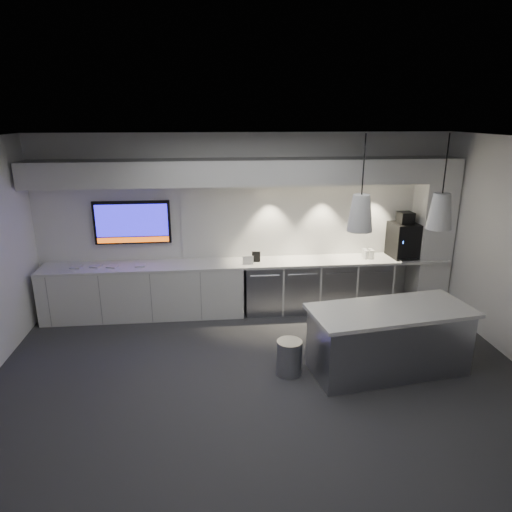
{
  "coord_description": "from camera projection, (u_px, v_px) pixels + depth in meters",
  "views": [
    {
      "loc": [
        -0.61,
        -5.1,
        3.27
      ],
      "look_at": [
        0.03,
        1.1,
        1.33
      ],
      "focal_mm": 32.0,
      "sensor_mm": 36.0,
      "label": 1
    }
  ],
  "objects": [
    {
      "name": "floor",
      "position": [
        263.0,
        380.0,
        5.88
      ],
      "size": [
        7.0,
        7.0,
        0.0
      ],
      "primitive_type": "plane",
      "color": "#323234",
      "rests_on": "ground"
    },
    {
      "name": "ceiling",
      "position": [
        264.0,
        140.0,
        4.98
      ],
      "size": [
        7.0,
        7.0,
        0.0
      ],
      "primitive_type": "plane",
      "rotation": [
        3.14,
        0.0,
        0.0
      ],
      "color": "black",
      "rests_on": "wall_back"
    },
    {
      "name": "wall_back",
      "position": [
        246.0,
        223.0,
        7.8
      ],
      "size": [
        7.0,
        0.0,
        7.0
      ],
      "primitive_type": "plane",
      "rotation": [
        1.57,
        0.0,
        0.0
      ],
      "color": "white",
      "rests_on": "floor"
    },
    {
      "name": "wall_front",
      "position": [
        306.0,
        391.0,
        3.06
      ],
      "size": [
        7.0,
        0.0,
        7.0
      ],
      "primitive_type": "plane",
      "rotation": [
        -1.57,
        0.0,
        0.0
      ],
      "color": "white",
      "rests_on": "floor"
    },
    {
      "name": "back_counter",
      "position": [
        248.0,
        263.0,
        7.68
      ],
      "size": [
        6.8,
        0.65,
        0.04
      ],
      "primitive_type": "cube",
      "color": "silver",
      "rests_on": "left_base_cabinets"
    },
    {
      "name": "left_base_cabinets",
      "position": [
        144.0,
        292.0,
        7.64
      ],
      "size": [
        3.3,
        0.63,
        0.86
      ],
      "primitive_type": "cube",
      "color": "silver",
      "rests_on": "floor"
    },
    {
      "name": "fridge_unit_a",
      "position": [
        263.0,
        288.0,
        7.84
      ],
      "size": [
        0.6,
        0.61,
        0.85
      ],
      "primitive_type": "cube",
      "color": "#92949A",
      "rests_on": "floor"
    },
    {
      "name": "fridge_unit_b",
      "position": [
        299.0,
        286.0,
        7.9
      ],
      "size": [
        0.6,
        0.61,
        0.85
      ],
      "primitive_type": "cube",
      "color": "#92949A",
      "rests_on": "floor"
    },
    {
      "name": "fridge_unit_c",
      "position": [
        334.0,
        285.0,
        7.96
      ],
      "size": [
        0.6,
        0.61,
        0.85
      ],
      "primitive_type": "cube",
      "color": "#92949A",
      "rests_on": "floor"
    },
    {
      "name": "fridge_unit_d",
      "position": [
        369.0,
        284.0,
        8.02
      ],
      "size": [
        0.6,
        0.61,
        0.85
      ],
      "primitive_type": "cube",
      "color": "#92949A",
      "rests_on": "floor"
    },
    {
      "name": "backsplash",
      "position": [
        315.0,
        218.0,
        7.89
      ],
      "size": [
        4.6,
        0.03,
        1.3
      ],
      "primitive_type": "cube",
      "color": "silver",
      "rests_on": "wall_back"
    },
    {
      "name": "soffit",
      "position": [
        247.0,
        172.0,
        7.25
      ],
      "size": [
        6.9,
        0.6,
        0.4
      ],
      "primitive_type": "cube",
      "color": "silver",
      "rests_on": "wall_back"
    },
    {
      "name": "column",
      "position": [
        432.0,
        234.0,
        7.89
      ],
      "size": [
        0.55,
        0.55,
        2.6
      ],
      "primitive_type": "cube",
      "color": "silver",
      "rests_on": "floor"
    },
    {
      "name": "wall_tv",
      "position": [
        132.0,
        222.0,
        7.55
      ],
      "size": [
        1.25,
        0.07,
        0.72
      ],
      "color": "black",
      "rests_on": "wall_back"
    },
    {
      "name": "island",
      "position": [
        388.0,
        340.0,
        5.98
      ],
      "size": [
        2.2,
        1.18,
        0.89
      ],
      "rotation": [
        0.0,
        0.0,
        0.14
      ],
      "color": "#92949A",
      "rests_on": "floor"
    },
    {
      "name": "bin",
      "position": [
        289.0,
        357.0,
        5.96
      ],
      "size": [
        0.38,
        0.38,
        0.47
      ],
      "primitive_type": "cylinder",
      "rotation": [
        0.0,
        0.0,
        0.14
      ],
      "color": "#92949A",
      "rests_on": "floor"
    },
    {
      "name": "coffee_machine",
      "position": [
        403.0,
        239.0,
        7.86
      ],
      "size": [
        0.47,
        0.63,
        0.79
      ],
      "rotation": [
        0.0,
        0.0,
        0.08
      ],
      "color": "black",
      "rests_on": "back_counter"
    },
    {
      "name": "sign_black",
      "position": [
        256.0,
        257.0,
        7.64
      ],
      "size": [
        0.14,
        0.04,
        0.18
      ],
      "primitive_type": "cube",
      "rotation": [
        0.0,
        0.0,
        -0.14
      ],
      "color": "black",
      "rests_on": "back_counter"
    },
    {
      "name": "sign_white",
      "position": [
        248.0,
        260.0,
        7.53
      ],
      "size": [
        0.18,
        0.03,
        0.14
      ],
      "primitive_type": "cube",
      "rotation": [
        0.0,
        0.0,
        -0.07
      ],
      "color": "silver",
      "rests_on": "back_counter"
    },
    {
      "name": "cup_cluster",
      "position": [
        368.0,
        254.0,
        7.86
      ],
      "size": [
        0.17,
        0.17,
        0.15
      ],
      "primitive_type": null,
      "color": "white",
      "rests_on": "back_counter"
    },
    {
      "name": "tray_a",
      "position": [
        76.0,
        267.0,
        7.38
      ],
      "size": [
        0.17,
        0.17,
        0.02
      ],
      "primitive_type": "cube",
      "rotation": [
        0.0,
        0.0,
        -0.07
      ],
      "color": "#BEBEBE",
      "rests_on": "back_counter"
    },
    {
      "name": "tray_b",
      "position": [
        96.0,
        266.0,
        7.41
      ],
      "size": [
        0.2,
        0.2,
        0.02
      ],
      "primitive_type": "cube",
      "rotation": [
        0.0,
        0.0,
        -0.34
      ],
      "color": "#BEBEBE",
      "rests_on": "back_counter"
    },
    {
      "name": "tray_c",
      "position": [
        112.0,
        266.0,
        7.41
      ],
      "size": [
        0.2,
        0.2,
        0.02
      ],
      "primitive_type": "cube",
      "rotation": [
        0.0,
        0.0,
        -0.29
      ],
      "color": "#BEBEBE",
      "rests_on": "back_counter"
    },
    {
      "name": "tray_d",
      "position": [
        140.0,
        265.0,
        7.45
      ],
      "size": [
        0.16,
        0.16,
        0.02
      ],
      "primitive_type": "cube",
      "rotation": [
        0.0,
        0.0,
        0.02
      ],
      "color": "#BEBEBE",
      "rests_on": "back_counter"
    },
    {
      "name": "pendant_left",
      "position": [
        360.0,
        213.0,
        5.43
      ],
      "size": [
        0.31,
        0.31,
        1.14
      ],
      "color": "silver",
      "rests_on": "ceiling"
    },
    {
      "name": "pendant_right",
      "position": [
        440.0,
        211.0,
        5.52
      ],
      "size": [
        0.31,
        0.31,
        1.14
      ],
      "color": "silver",
      "rests_on": "ceiling"
    }
  ]
}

